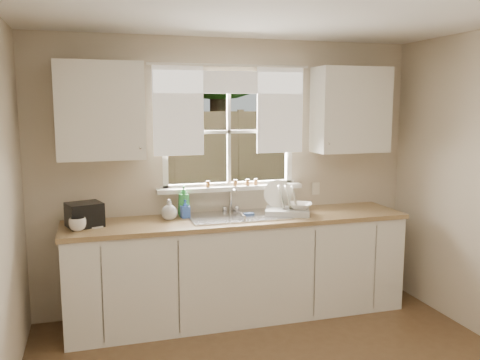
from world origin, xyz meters
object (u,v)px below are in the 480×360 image
object	(u,v)px
soap_bottle_a	(184,201)
cup	(77,224)
dish_rack	(287,206)
black_appliance	(84,215)

from	to	relation	value
soap_bottle_a	cup	xyz separation A→B (m)	(-0.90, -0.28, -0.09)
dish_rack	soap_bottle_a	world-z (taller)	dish_rack
soap_bottle_a	black_appliance	bearing A→B (deg)	-159.03
dish_rack	soap_bottle_a	bearing A→B (deg)	169.36
soap_bottle_a	black_appliance	xyz separation A→B (m)	(-0.85, -0.14, -0.05)
dish_rack	black_appliance	xyz separation A→B (m)	(-1.77, 0.03, 0.03)
dish_rack	black_appliance	distance (m)	1.77
dish_rack	cup	distance (m)	1.82
soap_bottle_a	cup	bearing A→B (deg)	-150.98
cup	black_appliance	bearing A→B (deg)	65.40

